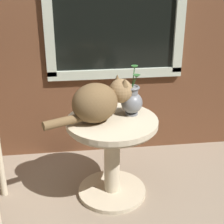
% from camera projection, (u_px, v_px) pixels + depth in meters
% --- Properties ---
extents(ground_plane, '(6.00, 6.00, 0.00)m').
position_uv_depth(ground_plane, '(84.00, 216.00, 2.08)').
color(ground_plane, gray).
extents(wicker_side_table, '(0.57, 0.57, 0.55)m').
position_uv_depth(wicker_side_table, '(112.00, 144.00, 2.13)').
color(wicker_side_table, beige).
rests_on(wicker_side_table, ground_plane).
extents(cat, '(0.56, 0.33, 0.26)m').
position_uv_depth(cat, '(99.00, 101.00, 2.00)').
color(cat, brown).
rests_on(cat, wicker_side_table).
extents(pewter_vase_with_ivy, '(0.14, 0.14, 0.31)m').
position_uv_depth(pewter_vase_with_ivy, '(132.00, 101.00, 2.10)').
color(pewter_vase_with_ivy, slate).
rests_on(pewter_vase_with_ivy, wicker_side_table).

